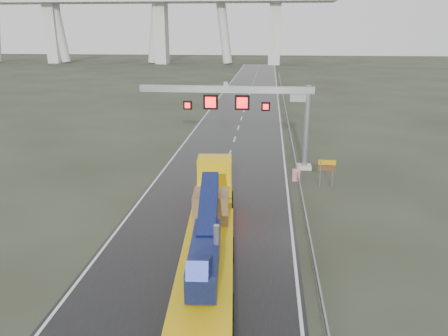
# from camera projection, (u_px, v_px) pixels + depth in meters

# --- Properties ---
(ground) EXTENTS (400.00, 400.00, 0.00)m
(ground) POSITION_uv_depth(u_px,v_px,m) (191.00, 272.00, 21.83)
(ground) COLOR #282B1E
(ground) RESTS_ON ground
(road) EXTENTS (11.00, 200.00, 0.02)m
(road) POSITION_uv_depth(u_px,v_px,m) (241.00, 119.00, 59.77)
(road) COLOR black
(road) RESTS_ON ground
(guardrail) EXTENTS (0.20, 140.00, 1.40)m
(guardrail) POSITION_uv_depth(u_px,v_px,m) (290.00, 131.00, 49.49)
(guardrail) COLOR gray
(guardrail) RESTS_ON ground
(sign_gantry) EXTENTS (14.90, 1.20, 7.42)m
(sign_gantry) POSITION_uv_depth(u_px,v_px,m) (251.00, 104.00, 37.00)
(sign_gantry) COLOR #BBBBB6
(sign_gantry) RESTS_ON ground
(heavy_haul_truck) EXTENTS (3.86, 17.49, 4.07)m
(heavy_haul_truck) POSITION_uv_depth(u_px,v_px,m) (210.00, 220.00, 24.07)
(heavy_haul_truck) COLOR gold
(heavy_haul_truck) RESTS_ON ground
(exit_sign_pair) EXTENTS (1.31, 0.11, 2.24)m
(exit_sign_pair) POSITION_uv_depth(u_px,v_px,m) (327.00, 168.00, 33.16)
(exit_sign_pair) COLOR gray
(exit_sign_pair) RESTS_ON ground
(striped_barrier) EXTENTS (0.62, 0.39, 0.98)m
(striped_barrier) POSITION_uv_depth(u_px,v_px,m) (296.00, 175.00, 34.92)
(striped_barrier) COLOR red
(striped_barrier) RESTS_ON ground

